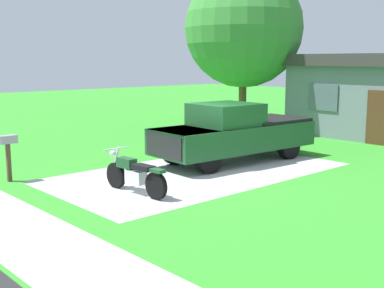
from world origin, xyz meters
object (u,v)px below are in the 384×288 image
motorcycle (135,175)px  pickup_truck (236,132)px  mailbox (8,146)px  shade_tree (244,28)px

motorcycle → pickup_truck: bearing=102.6°
pickup_truck → mailbox: 6.92m
motorcycle → mailbox: bearing=-151.4°
motorcycle → shade_tree: (-6.14, 10.71, 4.22)m
pickup_truck → shade_tree: (-5.07, 5.94, 3.74)m
pickup_truck → mailbox: size_ratio=4.55×
motorcycle → shade_tree: bearing=119.8°
motorcycle → mailbox: (-3.28, -1.79, 0.51)m
mailbox → pickup_truck: bearing=71.4°
pickup_truck → mailbox: pickup_truck is taller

